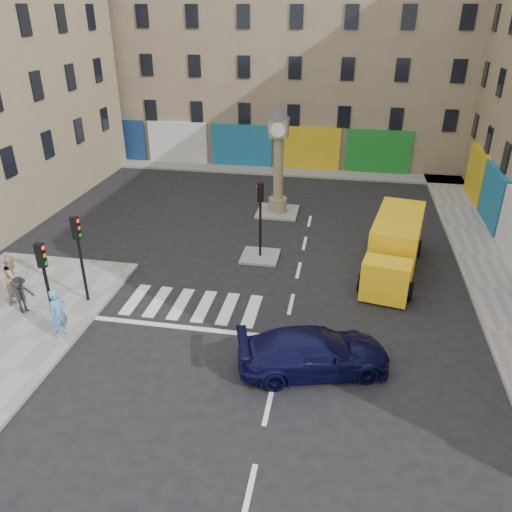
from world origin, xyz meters
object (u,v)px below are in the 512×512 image
(traffic_light_left_far, at_px, (79,246))
(navy_sedan, at_px, (314,352))
(clock_pillar, at_px, (279,154))
(pedestrian_tan, at_px, (14,277))
(yellow_van, at_px, (395,246))
(traffic_light_island, at_px, (260,208))
(traffic_light_left_near, at_px, (45,275))
(pedestrian_dark, at_px, (21,295))
(pedestrian_blue, at_px, (59,314))

(traffic_light_left_far, distance_m, navy_sedan, 10.04)
(clock_pillar, relative_size, pedestrian_tan, 3.15)
(yellow_van, bearing_deg, traffic_light_island, -170.20)
(traffic_light_left_near, bearing_deg, pedestrian_dark, 151.50)
(traffic_light_left_near, height_order, traffic_light_left_far, same)
(traffic_light_left_near, height_order, traffic_light_island, traffic_light_left_near)
(pedestrian_tan, height_order, pedestrian_dark, pedestrian_tan)
(clock_pillar, relative_size, navy_sedan, 1.20)
(clock_pillar, xyz_separation_m, navy_sedan, (3.22, -13.98, -2.81))
(traffic_light_left_far, xyz_separation_m, traffic_light_island, (6.30, 5.40, -0.03))
(yellow_van, height_order, pedestrian_dark, yellow_van)
(traffic_light_left_far, relative_size, pedestrian_dark, 2.38)
(traffic_light_left_near, relative_size, traffic_light_island, 1.00)
(clock_pillar, relative_size, pedestrian_blue, 3.14)
(traffic_light_island, distance_m, yellow_van, 6.44)
(traffic_light_left_far, distance_m, traffic_light_island, 8.30)
(pedestrian_tan, bearing_deg, traffic_light_left_near, -136.97)
(traffic_light_left_far, xyz_separation_m, navy_sedan, (9.52, -2.59, -1.88))
(yellow_van, xyz_separation_m, pedestrian_blue, (-12.28, -7.85, -0.08))
(traffic_light_island, height_order, pedestrian_blue, traffic_light_island)
(pedestrian_blue, bearing_deg, navy_sedan, -76.37)
(navy_sedan, xyz_separation_m, pedestrian_dark, (-11.58, 1.31, 0.19))
(yellow_van, height_order, pedestrian_tan, yellow_van)
(navy_sedan, bearing_deg, traffic_light_island, 5.37)
(pedestrian_blue, bearing_deg, traffic_light_left_near, 83.13)
(traffic_light_left_far, bearing_deg, pedestrian_tan, -173.36)
(clock_pillar, bearing_deg, traffic_light_left_far, -118.94)
(navy_sedan, distance_m, pedestrian_blue, 9.23)
(traffic_light_left_far, distance_m, pedestrian_blue, 2.94)
(traffic_light_left_far, bearing_deg, clock_pillar, 61.06)
(pedestrian_tan, bearing_deg, traffic_light_left_far, -95.46)
(pedestrian_tan, xyz_separation_m, pedestrian_dark, (0.89, -0.94, -0.19))
(yellow_van, bearing_deg, pedestrian_dark, -145.33)
(clock_pillar, xyz_separation_m, pedestrian_dark, (-8.37, -12.67, -2.62))
(navy_sedan, relative_size, pedestrian_dark, 3.27)
(traffic_light_island, relative_size, pedestrian_tan, 1.91)
(navy_sedan, relative_size, pedestrian_blue, 2.62)
(traffic_light_island, xyz_separation_m, clock_pillar, (0.00, 6.00, 0.96))
(traffic_light_left_far, relative_size, pedestrian_blue, 1.91)
(pedestrian_blue, distance_m, pedestrian_dark, 2.68)
(traffic_light_left_far, height_order, pedestrian_blue, traffic_light_left_far)
(traffic_light_left_far, distance_m, pedestrian_dark, 2.96)
(traffic_light_island, relative_size, pedestrian_dark, 2.38)
(yellow_van, distance_m, pedestrian_blue, 14.58)
(traffic_light_island, height_order, navy_sedan, traffic_light_island)
(traffic_light_left_near, bearing_deg, pedestrian_blue, -20.95)
(pedestrian_dark, bearing_deg, pedestrian_blue, -87.00)
(yellow_van, bearing_deg, traffic_light_left_near, -138.05)
(pedestrian_blue, bearing_deg, traffic_light_left_far, 20.88)
(traffic_light_island, relative_size, pedestrian_blue, 1.91)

